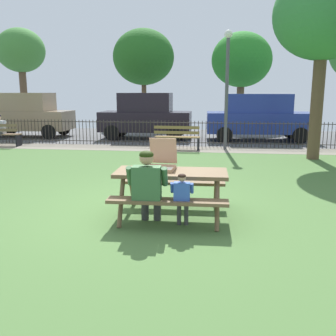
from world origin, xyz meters
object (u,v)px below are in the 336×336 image
object	(u,v)px
tree_near_table	(324,16)
far_tree_center	(242,60)
lamp_post_walkway	(227,78)
parked_car_far_left	(27,115)
far_tree_midleft	(144,57)
far_tree_left	(21,52)
parked_car_left	(146,116)
adult_at_table	(148,185)
picnic_table_foreground	(171,181)
child_at_table	(182,195)
pizza_box_open	(162,162)
park_bench_center	(177,138)
parked_car_center	(259,117)

from	to	relation	value
tree_near_table	far_tree_center	size ratio (longest dim) A/B	1.04
lamp_post_walkway	parked_car_far_left	distance (m)	9.38
far_tree_midleft	far_tree_left	bearing A→B (deg)	180.00
parked_car_left	far_tree_midleft	world-z (taller)	far_tree_midleft
parked_car_far_left	adult_at_table	bearing A→B (deg)	-55.15
picnic_table_foreground	child_at_table	world-z (taller)	child_at_table
pizza_box_open	park_bench_center	distance (m)	7.19
child_at_table	far_tree_left	xyz separation A→B (m)	(-11.34, 16.81, 3.88)
parked_car_left	far_tree_left	xyz separation A→B (m)	(-8.77, 5.98, 3.39)
park_bench_center	far_tree_center	size ratio (longest dim) A/B	0.30
pizza_box_open	parked_car_far_left	distance (m)	12.71
park_bench_center	parked_car_left	xyz separation A→B (m)	(-1.68, 2.99, 0.59)
parked_car_far_left	far_tree_center	size ratio (longest dim) A/B	0.74
child_at_table	park_bench_center	bearing A→B (deg)	96.51
far_tree_left	far_tree_center	size ratio (longest dim) A/B	1.09
lamp_post_walkway	far_tree_midleft	size ratio (longest dim) A/B	0.73
tree_near_table	parked_car_center	bearing A→B (deg)	105.53
picnic_table_foreground	far_tree_center	bearing A→B (deg)	82.89
pizza_box_open	adult_at_table	world-z (taller)	pizza_box_open
park_bench_center	parked_car_left	distance (m)	3.48
lamp_post_walkway	parked_car_left	world-z (taller)	lamp_post_walkway
lamp_post_walkway	tree_near_table	distance (m)	3.54
pizza_box_open	far_tree_center	size ratio (longest dim) A/B	0.10
child_at_table	far_tree_left	size ratio (longest dim) A/B	0.15
park_bench_center	lamp_post_walkway	bearing A→B (deg)	10.44
adult_at_table	parked_car_left	world-z (taller)	parked_car_left
adult_at_table	picnic_table_foreground	bearing A→B (deg)	60.08
tree_near_table	far_tree_center	distance (m)	10.46
parked_car_left	parked_car_far_left	bearing A→B (deg)	180.00
parked_car_left	far_tree_center	xyz separation A→B (m)	(4.38, 5.98, 2.75)
lamp_post_walkway	parked_car_far_left	size ratio (longest dim) A/B	1.04
parked_car_center	tree_near_table	bearing A→B (deg)	-74.47
lamp_post_walkway	parked_car_far_left	bearing A→B (deg)	163.17
parked_car_far_left	far_tree_center	bearing A→B (deg)	31.26
adult_at_table	parked_car_far_left	distance (m)	13.18
adult_at_table	far_tree_midleft	world-z (taller)	far_tree_midleft
park_bench_center	far_tree_center	world-z (taller)	far_tree_center
parked_car_left	far_tree_midleft	distance (m)	6.79
pizza_box_open	lamp_post_walkway	size ratio (longest dim) A/B	0.14
lamp_post_walkway	parked_car_far_left	world-z (taller)	lamp_post_walkway
parked_car_far_left	far_tree_center	world-z (taller)	far_tree_center
adult_at_table	park_bench_center	world-z (taller)	adult_at_table
lamp_post_walkway	far_tree_left	xyz separation A→B (m)	(-12.15, 8.66, 1.91)
park_bench_center	parked_car_center	distance (m)	4.38
parked_car_left	parked_car_center	bearing A→B (deg)	-0.01
park_bench_center	parked_car_far_left	size ratio (longest dim) A/B	0.41
picnic_table_foreground	tree_near_table	xyz separation A→B (m)	(3.68, 5.97, 3.57)
park_bench_center	far_tree_left	distance (m)	14.34
adult_at_table	child_at_table	distance (m)	0.54
parked_car_center	far_tree_midleft	size ratio (longest dim) A/B	0.80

